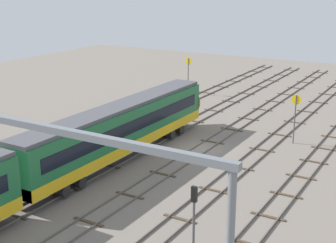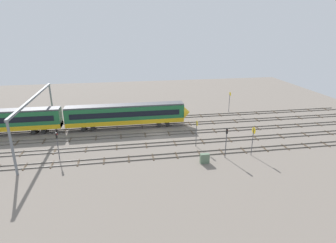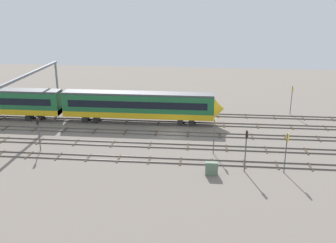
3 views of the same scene
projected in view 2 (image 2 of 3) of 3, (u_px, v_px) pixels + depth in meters
name	position (u px, v px, depth m)	size (l,w,h in m)	color
ground_plane	(157.00, 134.00, 54.64)	(109.72, 109.72, 0.00)	slate
track_near_foreground	(165.00, 156.00, 45.46)	(93.72, 2.40, 0.16)	#59544C
track_second_near	(161.00, 144.00, 50.03)	(93.72, 2.40, 0.16)	#59544C
track_middle	(157.00, 134.00, 54.62)	(93.72, 2.40, 0.16)	#59544C
track_with_train	(154.00, 125.00, 59.20)	(93.72, 2.40, 0.16)	#59544C
track_far_background	(152.00, 118.00, 63.78)	(93.72, 2.40, 0.16)	#59544C
train	(66.00, 118.00, 55.59)	(50.40, 3.24, 4.80)	#1E6638
overhead_gantry	(34.00, 107.00, 49.04)	(0.40, 24.89, 8.42)	slate
speed_sign_near_foreground	(253.00, 136.00, 44.80)	(0.14, 1.10, 4.93)	#4C4C51
speed_sign_mid_trackside	(196.00, 130.00, 48.18)	(0.14, 0.95, 4.81)	#4C4C51
speed_sign_far_trackside	(230.00, 99.00, 67.57)	(0.14, 0.96, 5.02)	#4C4C51
signal_light_trackside_approach	(226.00, 139.00, 44.05)	(0.31, 0.32, 5.04)	#4C4C51
signal_light_trackside_departure	(57.00, 142.00, 43.67)	(0.31, 0.32, 4.50)	#4C4C51
relay_cabinet	(205.00, 158.00, 43.05)	(1.45, 0.62, 1.56)	#597259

